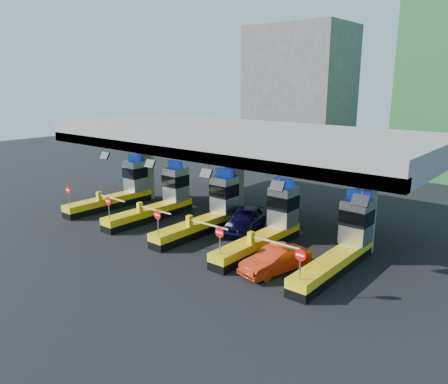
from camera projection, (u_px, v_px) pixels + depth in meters
The scene contains 10 objects.
ground at pixel (208, 230), 30.75m from camera, with size 120.00×120.00×0.00m, color black.
toll_canopy at pixel (234, 140), 31.38m from camera, with size 28.00×12.09×7.00m.
toll_lane_far_left at pixel (122, 189), 36.80m from camera, with size 4.43×8.00×4.16m.
toll_lane_left at pixel (162, 199), 33.71m from camera, with size 4.43×8.00×4.16m.
toll_lane_center at pixel (210, 211), 30.61m from camera, with size 4.43×8.00×4.16m.
toll_lane_right at pixel (270, 225), 27.52m from camera, with size 4.43×8.00×4.16m.
toll_lane_far_right at pixel (344, 243), 24.42m from camera, with size 4.43×8.00×4.16m.
bg_building_concrete at pixel (299, 90), 64.06m from camera, with size 14.00×10.00×18.00m, color #4C4C49.
van at pixel (245, 219), 30.47m from camera, with size 1.98×4.92×1.68m, color black.
red_car at pixel (276, 260), 23.88m from camera, with size 1.49×4.27×1.41m, color #AA280D.
Camera 1 is at (19.48, -21.70, 10.18)m, focal length 35.00 mm.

